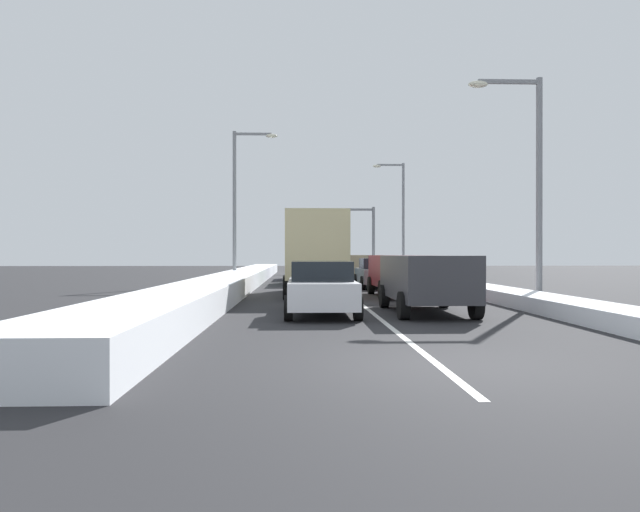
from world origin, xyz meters
TOP-DOWN VIEW (x-y plane):
  - ground_plane at (0.00, 18.10)m, footprint 120.00×120.00m
  - lane_stripe_between_right_lane_and_center_lane at (-0.00, 22.62)m, footprint 0.14×49.77m
  - snow_bank_right_shoulder at (5.30, 22.62)m, footprint 1.48×49.77m
  - snow_bank_left_shoulder at (-5.30, 22.62)m, footprint 2.08×49.77m
  - suv_charcoal_right_lane_nearest at (1.54, 7.76)m, footprint 2.16×4.90m
  - suv_maroon_right_lane_second at (1.93, 14.22)m, footprint 2.16×4.90m
  - sedan_gray_right_lane_third at (1.83, 20.26)m, footprint 2.00×4.50m
  - suv_tan_right_lane_fourth at (1.65, 26.37)m, footprint 2.16×4.90m
  - sedan_white_center_lane_nearest at (-1.51, 7.40)m, footprint 2.00×4.50m
  - box_truck_center_lane_second at (-1.47, 15.16)m, footprint 2.53×7.20m
  - suv_green_center_lane_third at (-1.81, 24.09)m, footprint 2.16×4.90m
  - suv_navy_center_lane_fourth at (-1.80, 30.62)m, footprint 2.16×4.90m
  - traffic_light_gantry at (2.57, 45.23)m, footprint 7.54×0.47m
  - street_lamp_right_near at (6.02, 11.31)m, footprint 2.66×0.36m
  - street_lamp_right_mid at (6.16, 38.46)m, footprint 2.66×0.36m
  - street_lamp_left_mid at (-5.63, 25.52)m, footprint 2.66×0.36m

SIDE VIEW (x-z plane):
  - ground_plane at x=0.00m, z-range 0.00..0.00m
  - lane_stripe_between_right_lane_and_center_lane at x=0.00m, z-range 0.00..0.01m
  - snow_bank_right_shoulder at x=5.30m, z-range 0.00..0.46m
  - snow_bank_left_shoulder at x=-5.30m, z-range 0.00..0.76m
  - sedan_gray_right_lane_third at x=1.83m, z-range 0.01..1.52m
  - sedan_white_center_lane_nearest at x=-1.51m, z-range 0.01..1.52m
  - suv_charcoal_right_lane_nearest at x=1.54m, z-range 0.18..1.85m
  - suv_maroon_right_lane_second at x=1.93m, z-range 0.18..1.85m
  - suv_tan_right_lane_fourth at x=1.65m, z-range 0.18..1.85m
  - suv_green_center_lane_third at x=-1.81m, z-range 0.18..1.85m
  - suv_navy_center_lane_fourth at x=-1.80m, z-range 0.18..1.85m
  - box_truck_center_lane_second at x=-1.47m, z-range 0.22..3.58m
  - traffic_light_gantry at x=2.57m, z-range 1.40..7.60m
  - street_lamp_right_near at x=6.02m, z-range 0.80..8.77m
  - street_lamp_left_mid at x=-5.63m, z-range 0.83..9.85m
  - street_lamp_right_mid at x=6.16m, z-range 0.83..10.10m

